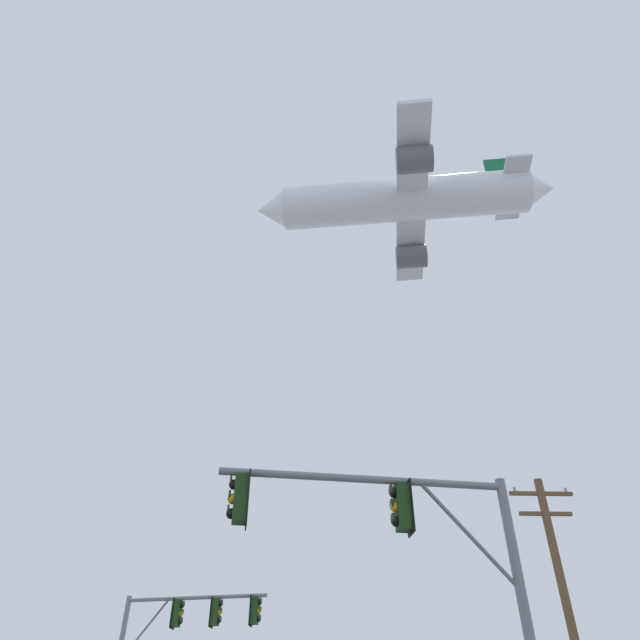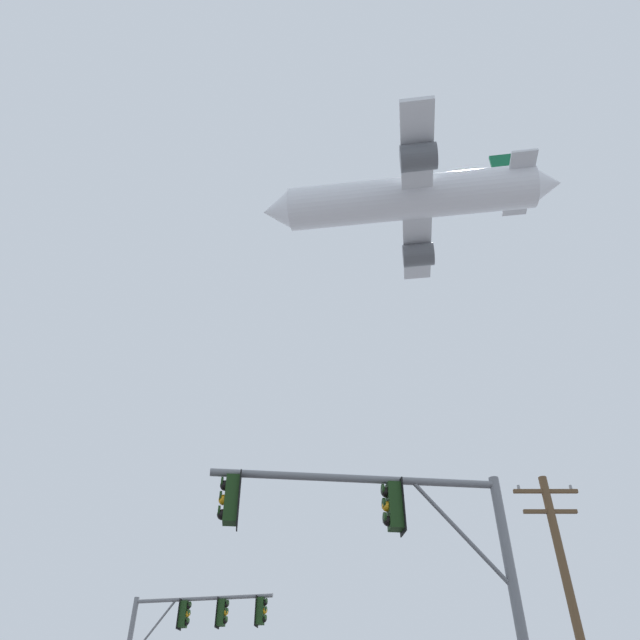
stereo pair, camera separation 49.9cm
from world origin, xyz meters
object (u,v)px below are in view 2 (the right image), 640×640
Objects in this scene: signal_pole_far at (181,638)px; airplane at (408,199)px; utility_pole at (572,615)px; signal_pole_near at (401,550)px.

airplane reaches higher than signal_pole_far.
utility_pole is at bearing -84.70° from airplane.
airplane reaches higher than utility_pole.
signal_pole_near is 0.27× the size of airplane.
utility_pole reaches higher than signal_pole_near.
signal_pole_near is 36.59m from airplane.
signal_pole_near is 0.93× the size of signal_pole_far.
signal_pole_near is at bearing -63.21° from signal_pole_far.
utility_pole is 32.29m from airplane.
signal_pole_far is 0.29× the size of airplane.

